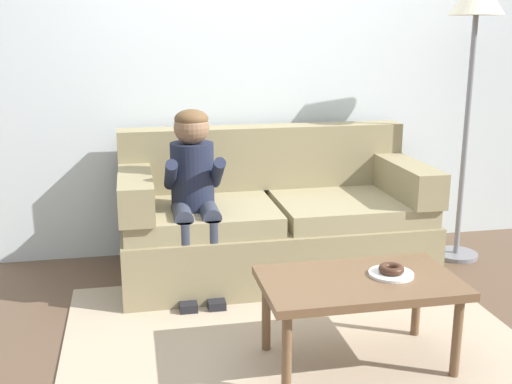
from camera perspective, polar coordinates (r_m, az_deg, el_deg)
ground at (r=3.42m, az=2.92°, el=-12.42°), size 10.00×10.00×0.00m
wall_back at (r=4.42m, az=-1.42°, el=12.59°), size 8.00×0.10×2.80m
area_rug at (r=3.21m, az=4.05°, el=-14.30°), size 2.32×2.01×0.01m
couch at (r=4.08m, az=1.51°, el=-2.73°), size 1.93×0.90×0.92m
coffee_table at (r=2.98m, az=9.37°, el=-8.66°), size 0.91×0.53×0.44m
person_child at (r=3.72m, az=-5.66°, el=0.78°), size 0.34×0.58×1.10m
plate at (r=3.02m, az=12.18°, el=-7.29°), size 0.21×0.21×0.01m
donut at (r=3.01m, az=12.20°, el=-6.85°), size 0.17×0.17×0.04m
floor_lamp at (r=4.40m, az=19.31°, el=14.28°), size 0.35×0.35×1.90m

